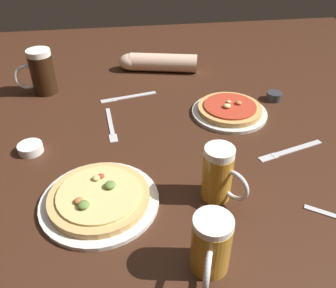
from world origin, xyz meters
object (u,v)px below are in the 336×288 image
Objects in this scene: beer_mug_dark at (219,174)px; fork_left at (111,125)px; pizza_plate_near at (99,199)px; knife_right at (128,97)px; diner_arm at (155,62)px; beer_mug_pale at (211,245)px; knife_spare at (291,150)px; ramekin_sauce at (30,148)px; beer_mug_amber at (41,72)px; ramekin_butter at (274,96)px; pizza_plate_far at (230,110)px.

beer_mug_dark is 0.47m from fork_left.
pizza_plate_near is at bearing -95.07° from fork_left.
knife_right is 0.63× the size of diner_arm.
beer_mug_pale reaches higher than diner_arm.
pizza_plate_near is 0.59m from knife_spare.
diner_arm reaches higher than knife_spare.
ramekin_sauce reaches higher than fork_left.
pizza_plate_near is 0.32m from ramekin_sauce.
beer_mug_dark reaches higher than knife_spare.
beer_mug_pale is 1.86× the size of ramekin_sauce.
beer_mug_amber is at bearing 131.84° from fork_left.
ramekin_butter is at bearing 58.60° from beer_mug_pale.
pizza_plate_near reaches higher than ramekin_butter.
beer_mug_pale is 0.79m from ramekin_butter.
beer_mug_pale is 0.62m from fork_left.
ramekin_butter reaches higher than ramekin_sauce.
pizza_plate_near is 4.06× the size of ramekin_sauce.
pizza_plate_far is at bearing 69.47° from beer_mug_dark.
ramekin_butter is (0.19, 0.08, -0.00)m from pizza_plate_far.
ramekin_butter is 0.62m from fork_left.
beer_mug_amber reaches higher than knife_right.
pizza_plate_far is 0.27m from knife_spare.
ramekin_sauce is 0.35× the size of fork_left.
diner_arm is (-0.07, 0.80, -0.04)m from beer_mug_dark.
beer_mug_dark reaches higher than fork_left.
beer_mug_pale reaches higher than ramekin_butter.
beer_mug_dark is at bearing -149.86° from knife_spare.
diner_arm is (0.44, 0.53, 0.02)m from ramekin_sauce.
pizza_plate_near is at bearing 136.38° from beer_mug_pale.
knife_right is at bearing 109.31° from beer_mug_dark.
beer_mug_dark is at bearing -3.27° from pizza_plate_near.
pizza_plate_near is 0.89× the size of diner_arm.
beer_mug_amber reaches higher than beer_mug_pale.
pizza_plate_near is 1.41× the size of fork_left.
pizza_plate_near reaches higher than fork_left.
beer_mug_dark is at bearing 71.10° from beer_mug_pale.
diner_arm is at bearing 73.54° from pizza_plate_near.
fork_left is (0.25, -0.28, -0.08)m from beer_mug_amber.
beer_mug_dark is 0.71× the size of fork_left.
fork_left is 0.99× the size of knife_right.
fork_left is at bearing 125.26° from beer_mug_dark.
knife_right is (-0.35, 0.17, -0.01)m from pizza_plate_far.
beer_mug_dark reaches higher than pizza_plate_near.
pizza_plate_near is at bearing -71.24° from beer_mug_amber.
ramekin_butter reaches higher than knife_spare.
pizza_plate_far is 1.54× the size of beer_mug_amber.
knife_spare is (0.78, -0.11, -0.01)m from ramekin_sauce.
diner_arm reaches higher than fork_left.
beer_mug_pale is 0.41× the size of diner_arm.
ramekin_butter is (0.41, 0.67, -0.05)m from beer_mug_pale.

